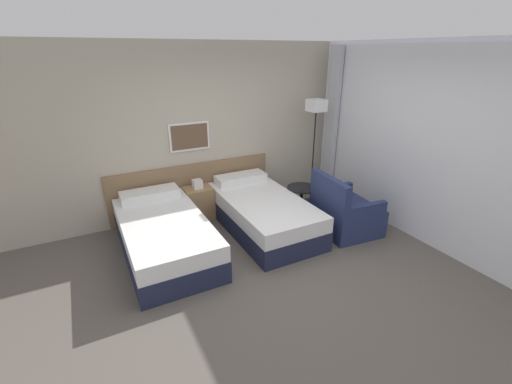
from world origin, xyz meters
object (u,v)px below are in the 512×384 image
at_px(bed_near_door, 164,235).
at_px(floor_lamp, 316,116).
at_px(armchair, 344,214).
at_px(nightstand, 199,203).
at_px(side_table, 301,196).
at_px(bed_near_window, 262,212).

distance_m(bed_near_door, floor_lamp, 3.08).
xyz_separation_m(floor_lamp, armchair, (-0.20, -1.11, -1.27)).
height_order(nightstand, floor_lamp, floor_lamp).
distance_m(bed_near_door, side_table, 2.25).
height_order(bed_near_door, bed_near_window, same).
distance_m(floor_lamp, armchair, 1.70).
height_order(bed_near_window, nightstand, nightstand).
bearing_deg(bed_near_window, floor_lamp, 20.71).
bearing_deg(armchair, bed_near_window, 64.35).
bearing_deg(nightstand, bed_near_door, -133.86).
distance_m(bed_near_door, bed_near_window, 1.49).
bearing_deg(nightstand, armchair, -37.97).
bearing_deg(bed_near_window, side_table, 3.66).
bearing_deg(side_table, armchair, -65.41).
xyz_separation_m(side_table, armchair, (0.31, -0.69, -0.09)).
relative_size(bed_near_window, floor_lamp, 1.11).
relative_size(bed_near_window, armchair, 2.14).
bearing_deg(armchair, nightstand, 57.27).
xyz_separation_m(bed_near_window, armchair, (1.07, -0.64, 0.01)).
height_order(bed_near_door, armchair, armchair).
distance_m(bed_near_door, armchair, 2.63).
relative_size(nightstand, floor_lamp, 0.37).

